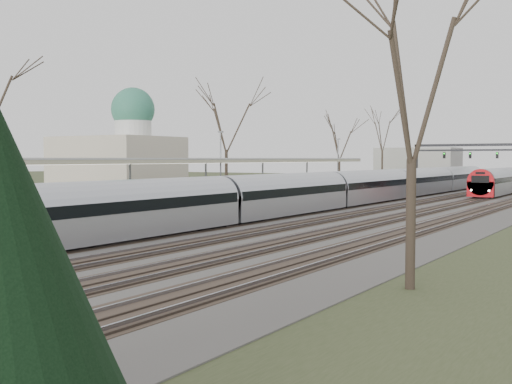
# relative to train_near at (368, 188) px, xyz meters

# --- Properties ---
(track_bed) EXTENTS (24.00, 160.00, 0.22)m
(track_bed) POSITION_rel_train_near_xyz_m (2.76, 5.90, -1.42)
(track_bed) COLOR #474442
(track_bed) RESTS_ON ground
(platform) EXTENTS (3.50, 69.00, 1.00)m
(platform) POSITION_rel_train_near_xyz_m (-6.55, -11.60, -0.98)
(platform) COLOR #9E9B93
(platform) RESTS_ON ground
(canopy) EXTENTS (4.10, 50.00, 3.11)m
(canopy) POSITION_rel_train_near_xyz_m (-6.55, -16.12, 2.45)
(canopy) COLOR slate
(canopy) RESTS_ON platform
(dome_building) EXTENTS (10.00, 8.00, 10.30)m
(dome_building) POSITION_rel_train_near_xyz_m (-19.21, -11.10, 2.24)
(dome_building) COLOR beige
(dome_building) RESTS_ON ground
(signal_gantry) EXTENTS (21.00, 0.59, 6.08)m
(signal_gantry) POSITION_rel_train_near_xyz_m (2.79, 35.88, 3.43)
(signal_gantry) COLOR black
(signal_gantry) RESTS_ON ground
(tree_west_far) EXTENTS (5.50, 5.50, 11.33)m
(tree_west_far) POSITION_rel_train_near_xyz_m (-14.50, -1.10, 6.54)
(tree_west_far) COLOR #2D231C
(tree_west_far) RESTS_ON ground
(tree_east_near) EXTENTS (4.50, 4.50, 9.27)m
(tree_east_near) POSITION_rel_train_near_xyz_m (15.50, -34.10, 5.08)
(tree_east_near) COLOR #2D231C
(tree_east_near) RESTS_ON ground
(train_near) EXTENTS (2.62, 75.21, 3.05)m
(train_near) POSITION_rel_train_near_xyz_m (0.00, 0.00, 0.00)
(train_near) COLOR #AEB1B8
(train_near) RESTS_ON ground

